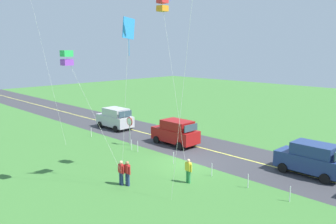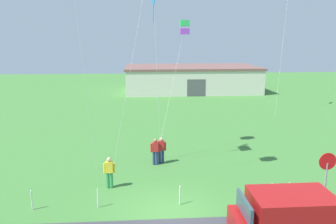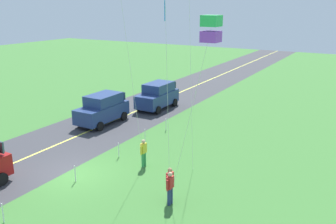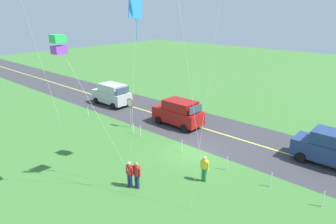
{
  "view_description": "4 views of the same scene",
  "coord_description": "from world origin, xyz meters",
  "px_view_note": "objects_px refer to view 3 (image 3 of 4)",
  "views": [
    {
      "loc": [
        -16.63,
        18.33,
        8.5
      ],
      "look_at": [
        -0.95,
        2.8,
        4.42
      ],
      "focal_mm": 36.67,
      "sensor_mm": 36.0,
      "label": 1
    },
    {
      "loc": [
        -1.0,
        -13.38,
        7.31
      ],
      "look_at": [
        0.32,
        4.31,
        3.49
      ],
      "focal_mm": 36.63,
      "sensor_mm": 36.0,
      "label": 2
    },
    {
      "loc": [
        12.77,
        13.25,
        8.74
      ],
      "look_at": [
        -1.65,
        4.89,
        3.79
      ],
      "focal_mm": 38.8,
      "sensor_mm": 36.0,
      "label": 3
    },
    {
      "loc": [
        -11.2,
        15.41,
        9.46
      ],
      "look_at": [
        0.19,
        2.6,
        3.57
      ],
      "focal_mm": 31.83,
      "sensor_mm": 36.0,
      "label": 4
    }
  ],
  "objects_px": {
    "car_parked_west_near": "(103,109)",
    "kite_blue_mid": "(211,29)",
    "person_adult_near": "(144,152)",
    "person_adult_companion": "(170,183)",
    "car_parked_west_far": "(158,95)",
    "person_child_watcher": "(170,187)"
  },
  "relations": [
    {
      "from": "car_parked_west_near",
      "to": "kite_blue_mid",
      "type": "distance_m",
      "value": 17.15
    },
    {
      "from": "person_adult_near",
      "to": "person_adult_companion",
      "type": "height_order",
      "value": "same"
    },
    {
      "from": "car_parked_west_far",
      "to": "person_adult_near",
      "type": "xyz_separation_m",
      "value": [
        10.52,
        5.57,
        -0.29
      ]
    },
    {
      "from": "person_child_watcher",
      "to": "kite_blue_mid",
      "type": "bearing_deg",
      "value": 43.75
    },
    {
      "from": "car_parked_west_near",
      "to": "person_adult_companion",
      "type": "xyz_separation_m",
      "value": [
        7.28,
        10.07,
        -0.29
      ]
    },
    {
      "from": "person_child_watcher",
      "to": "person_adult_companion",
      "type": "bearing_deg",
      "value": -161.73
    },
    {
      "from": "car_parked_west_far",
      "to": "person_adult_near",
      "type": "distance_m",
      "value": 11.91
    },
    {
      "from": "person_adult_companion",
      "to": "car_parked_west_far",
      "type": "bearing_deg",
      "value": -168.43
    },
    {
      "from": "person_adult_near",
      "to": "person_adult_companion",
      "type": "distance_m",
      "value": 3.88
    },
    {
      "from": "person_child_watcher",
      "to": "kite_blue_mid",
      "type": "height_order",
      "value": "kite_blue_mid"
    },
    {
      "from": "car_parked_west_far",
      "to": "car_parked_west_near",
      "type": "bearing_deg",
      "value": -14.35
    },
    {
      "from": "car_parked_west_far",
      "to": "person_adult_near",
      "type": "bearing_deg",
      "value": 27.92
    },
    {
      "from": "person_child_watcher",
      "to": "person_adult_near",
      "type": "bearing_deg",
      "value": -142.79
    },
    {
      "from": "car_parked_west_far",
      "to": "person_adult_companion",
      "type": "relative_size",
      "value": 2.75
    },
    {
      "from": "person_adult_companion",
      "to": "kite_blue_mid",
      "type": "bearing_deg",
      "value": 31.19
    },
    {
      "from": "car_parked_west_near",
      "to": "car_parked_west_far",
      "type": "relative_size",
      "value": 1.0
    },
    {
      "from": "person_child_watcher",
      "to": "car_parked_west_near",
      "type": "bearing_deg",
      "value": -139.34
    },
    {
      "from": "car_parked_west_near",
      "to": "person_adult_companion",
      "type": "bearing_deg",
      "value": 54.12
    },
    {
      "from": "person_adult_near",
      "to": "kite_blue_mid",
      "type": "xyz_separation_m",
      "value": [
        4.37,
        5.71,
        7.1
      ]
    },
    {
      "from": "car_parked_west_near",
      "to": "person_child_watcher",
      "type": "distance_m",
      "value": 12.82
    },
    {
      "from": "person_adult_near",
      "to": "kite_blue_mid",
      "type": "distance_m",
      "value": 10.1
    },
    {
      "from": "car_parked_west_far",
      "to": "person_child_watcher",
      "type": "relative_size",
      "value": 2.75
    }
  ]
}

